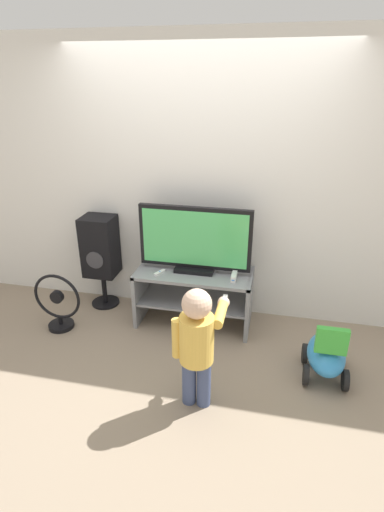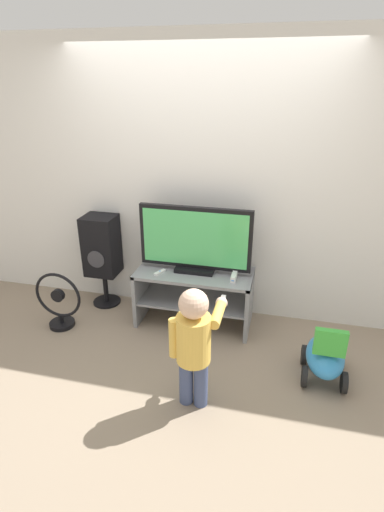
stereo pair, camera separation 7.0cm
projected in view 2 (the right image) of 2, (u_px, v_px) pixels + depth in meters
ground_plane at (188, 336)px, 3.74m from camera, size 16.00×16.00×0.00m
wall_back at (203, 185)px, 3.72m from camera, size 10.00×0.06×2.60m
tv_stand at (194, 289)px, 3.82m from camera, size 1.09×0.50×0.55m
television at (195, 240)px, 3.63m from camera, size 1.04×0.20×0.62m
game_console at (234, 277)px, 3.58m from camera, size 0.04×0.16×0.06m
remote_primary at (160, 272)px, 3.70m from camera, size 0.09×0.13×0.03m
child at (194, 339)px, 2.76m from camera, size 0.36×0.52×0.95m
speaker_tower at (102, 248)px, 4.04m from camera, size 0.32×0.29×0.97m
floor_fan at (59, 303)px, 3.79m from camera, size 0.47×0.24×0.57m
ride_on_toy at (325, 357)px, 3.14m from camera, size 0.33×0.50×0.54m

